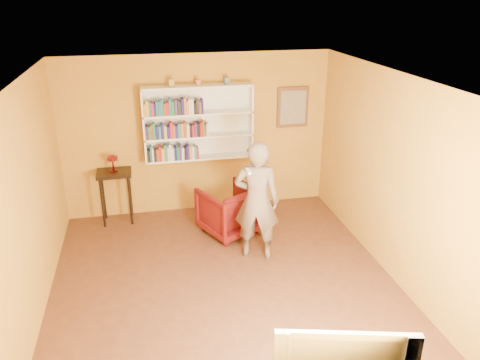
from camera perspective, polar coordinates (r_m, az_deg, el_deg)
name	(u,v)px	position (r m, az deg, el deg)	size (l,w,h in m)	color
room_shell	(225,219)	(5.78, -1.85, -4.73)	(5.30, 5.80, 2.88)	#4D2B19
bookshelf	(198,122)	(7.81, -5.14, 7.03)	(1.80, 0.29, 1.23)	white
books_row_lower	(173,153)	(7.80, -8.16, 3.30)	(0.84, 0.19, 0.27)	black
books_row_middle	(178,130)	(7.70, -7.59, 6.02)	(1.01, 0.19, 0.26)	#402165
books_row_upper	(174,107)	(7.60, -8.05, 8.77)	(0.93, 0.19, 0.27)	gold
ornament_left	(171,83)	(7.56, -8.36, 11.65)	(0.08, 0.08, 0.12)	#A38A2E
ornament_centre	(198,82)	(7.60, -5.13, 11.77)	(0.07, 0.07, 0.09)	#AF5A3A
ornament_right	(227,81)	(7.67, -1.62, 12.01)	(0.08, 0.08, 0.11)	#415B6D
framed_painting	(293,107)	(8.17, 6.45, 8.81)	(0.55, 0.05, 0.70)	#583419
console_table	(115,180)	(7.89, -15.02, -0.03)	(0.55, 0.42, 0.90)	black
ruby_lustre	(112,160)	(7.77, -15.28, 2.38)	(0.17, 0.17, 0.28)	maroon
armchair	(230,210)	(7.43, -1.25, -3.70)	(0.82, 0.84, 0.76)	#470508
person	(257,201)	(6.57, 2.05, -2.58)	(0.64, 0.42, 1.76)	brown
game_remote	(248,171)	(6.04, 1.03, 1.06)	(0.04, 0.15, 0.04)	white
television	(343,356)	(4.29, 12.41, -20.18)	(1.17, 0.15, 0.67)	black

